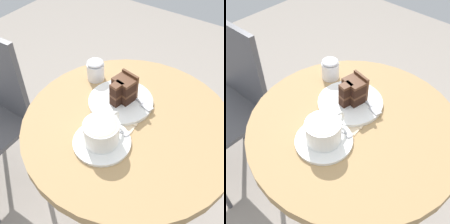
# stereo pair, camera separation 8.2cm
# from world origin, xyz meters

# --- Properties ---
(cafe_table) EXTENTS (0.65, 0.65, 0.75)m
(cafe_table) POSITION_xyz_m (0.00, 0.00, 0.61)
(cafe_table) COLOR #A37F51
(cafe_table) RESTS_ON ground
(saucer) EXTENTS (0.16, 0.16, 0.01)m
(saucer) POSITION_xyz_m (-0.11, 0.02, 0.75)
(saucer) COLOR white
(saucer) RESTS_ON cafe_table
(coffee_cup) EXTENTS (0.13, 0.10, 0.07)m
(coffee_cup) POSITION_xyz_m (-0.11, 0.02, 0.79)
(coffee_cup) COLOR white
(coffee_cup) RESTS_ON saucer
(teaspoon) EXTENTS (0.03, 0.11, 0.00)m
(teaspoon) POSITION_xyz_m (-0.06, 0.00, 0.76)
(teaspoon) COLOR #B7B7BC
(teaspoon) RESTS_ON saucer
(cake_plate) EXTENTS (0.21, 0.21, 0.01)m
(cake_plate) POSITION_xyz_m (0.05, 0.07, 0.75)
(cake_plate) COLOR white
(cake_plate) RESTS_ON cafe_table
(cake_slice) EXTENTS (0.09, 0.07, 0.09)m
(cake_slice) POSITION_xyz_m (0.06, 0.06, 0.80)
(cake_slice) COLOR black
(cake_slice) RESTS_ON cake_plate
(fork) EXTENTS (0.06, 0.15, 0.00)m
(fork) POSITION_xyz_m (0.08, 0.02, 0.76)
(fork) COLOR #B7B7BC
(fork) RESTS_ON cake_plate
(napkin) EXTENTS (0.17, 0.16, 0.00)m
(napkin) POSITION_xyz_m (0.03, 0.05, 0.75)
(napkin) COLOR beige
(napkin) RESTS_ON cafe_table
(sugar_pot) EXTENTS (0.06, 0.06, 0.08)m
(sugar_pot) POSITION_xyz_m (0.11, 0.21, 0.78)
(sugar_pot) COLOR white
(sugar_pot) RESTS_ON cafe_table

